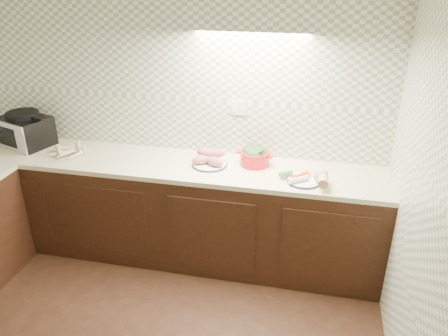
% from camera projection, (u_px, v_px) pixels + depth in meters
% --- Properties ---
extents(room, '(3.60, 3.60, 2.60)m').
position_uv_depth(room, '(51.00, 153.00, 2.00)').
color(room, black).
rests_on(room, ground).
extents(counter, '(3.60, 3.60, 0.90)m').
position_uv_depth(counter, '(47.00, 254.00, 3.24)').
color(counter, black).
rests_on(counter, ground).
extents(toaster_oven, '(0.52, 0.46, 0.31)m').
position_uv_depth(toaster_oven, '(25.00, 130.00, 3.92)').
color(toaster_oven, black).
rests_on(toaster_oven, counter).
extents(parsnip_pile, '(0.35, 0.37, 0.07)m').
position_uv_depth(parsnip_pile, '(66.00, 151.00, 3.77)').
color(parsnip_pile, beige).
rests_on(parsnip_pile, counter).
extents(sweet_potato_plate, '(0.29, 0.29, 0.13)m').
position_uv_depth(sweet_potato_plate, '(210.00, 159.00, 3.57)').
color(sweet_potato_plate, '#151E39').
rests_on(sweet_potato_plate, counter).
extents(onion_bowl, '(0.14, 0.14, 0.10)m').
position_uv_depth(onion_bowl, '(210.00, 155.00, 3.68)').
color(onion_bowl, black).
rests_on(onion_bowl, counter).
extents(dutch_oven, '(0.30, 0.27, 0.17)m').
position_uv_depth(dutch_oven, '(255.00, 156.00, 3.56)').
color(dutch_oven, red).
rests_on(dutch_oven, counter).
extents(veg_plate, '(0.39, 0.26, 0.12)m').
position_uv_depth(veg_plate, '(311.00, 177.00, 3.29)').
color(veg_plate, '#151E39').
rests_on(veg_plate, counter).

